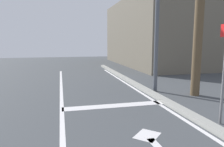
# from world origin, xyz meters

# --- Properties ---
(lane_line_center) EXTENTS (0.12, 20.00, 0.01)m
(lane_line_center) POSITION_xyz_m (0.03, 6.00, 0.00)
(lane_line_center) COLOR silver
(lane_line_center) RESTS_ON ground
(lane_line_curbside) EXTENTS (0.12, 20.00, 0.01)m
(lane_line_curbside) POSITION_xyz_m (3.07, 6.00, 0.00)
(lane_line_curbside) COLOR silver
(lane_line_curbside) RESTS_ON ground
(stop_bar) EXTENTS (3.20, 0.40, 0.01)m
(stop_bar) POSITION_xyz_m (1.63, 7.52, 0.00)
(stop_bar) COLOR silver
(stop_bar) RESTS_ON ground
(lane_arrow_head) EXTENTS (0.71, 0.71, 0.01)m
(lane_arrow_head) POSITION_xyz_m (1.78, 5.30, 0.00)
(lane_arrow_head) COLOR silver
(lane_arrow_head) RESTS_ON ground
(curb_strip) EXTENTS (0.24, 24.00, 0.14)m
(curb_strip) POSITION_xyz_m (3.32, 6.00, 0.07)
(curb_strip) COLOR #999A92
(curb_strip) RESTS_ON ground
(roadside_tree) EXTENTS (1.12, 1.14, 4.71)m
(roadside_tree) POSITION_xyz_m (4.88, 8.10, 2.13)
(roadside_tree) COLOR brown
(roadside_tree) RESTS_ON ground
(building_block) EXTENTS (10.78, 12.05, 5.51)m
(building_block) POSITION_xyz_m (10.61, 18.76, 2.75)
(building_block) COLOR #6A6354
(building_block) RESTS_ON ground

